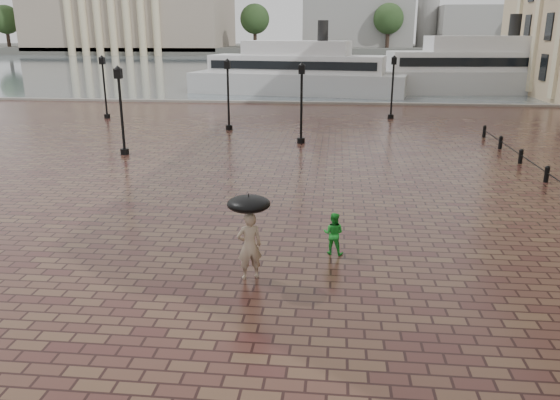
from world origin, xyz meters
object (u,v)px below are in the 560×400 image
at_px(adult_pedestrian, 249,246).
at_px(child_pedestrian, 333,233).
at_px(ferry_near, 297,72).
at_px(street_lamps, 233,95).
at_px(ferry_far, 482,70).

relative_size(adult_pedestrian, child_pedestrian, 1.45).
relative_size(adult_pedestrian, ferry_near, 0.08).
bearing_deg(child_pedestrian, ferry_near, -72.09).
relative_size(street_lamps, ferry_far, 0.88).
relative_size(child_pedestrian, ferry_near, 0.05).
distance_m(ferry_near, ferry_far, 19.36).
relative_size(adult_pedestrian, ferry_far, 0.07).
bearing_deg(ferry_near, adult_pedestrian, -77.57).
relative_size(ferry_near, ferry_far, 0.93).
xyz_separation_m(child_pedestrian, ferry_near, (-4.21, 42.19, 1.55)).
height_order(ferry_near, ferry_far, ferry_far).
bearing_deg(adult_pedestrian, ferry_near, -109.75).
height_order(adult_pedestrian, child_pedestrian, adult_pedestrian).
distance_m(adult_pedestrian, child_pedestrian, 2.86).
bearing_deg(ferry_near, ferry_far, 18.91).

